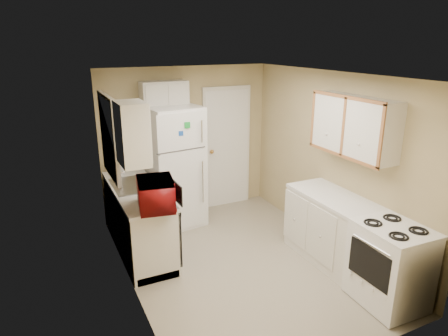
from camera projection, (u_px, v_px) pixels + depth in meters
name	position (u px, v px, depth m)	size (l,w,h in m)	color
floor	(240.00, 262.00, 5.24)	(3.80, 3.80, 0.00)	#B3A994
ceiling	(243.00, 75.00, 4.51)	(3.80, 3.80, 0.00)	white
wall_left	(127.00, 193.00, 4.30)	(3.80, 3.80, 0.00)	tan
wall_right	(332.00, 161.00, 5.45)	(3.80, 3.80, 0.00)	tan
wall_back	(187.00, 141.00, 6.51)	(2.80, 2.80, 0.00)	tan
wall_front	(351.00, 244.00, 3.24)	(2.80, 2.80, 0.00)	tan
left_counter	(139.00, 219.00, 5.43)	(0.60, 1.80, 0.90)	silver
dishwasher	(173.00, 231.00, 5.02)	(0.03, 0.58, 0.72)	black
sink	(134.00, 188.00, 5.43)	(0.54, 0.74, 0.16)	gray
microwave	(156.00, 195.00, 4.65)	(0.33, 0.60, 0.40)	maroon
soap_bottle	(121.00, 167.00, 5.84)	(0.09, 0.09, 0.19)	white
window_blinds	(110.00, 137.00, 5.10)	(0.10, 0.98, 1.08)	silver
upper_cabinet_left	(132.00, 134.00, 4.37)	(0.30, 0.45, 0.70)	silver
refrigerator	(174.00, 167.00, 6.11)	(0.77, 0.74, 1.86)	white
cabinet_over_fridge	(164.00, 95.00, 5.97)	(0.70, 0.30, 0.40)	silver
interior_door	(227.00, 148.00, 6.82)	(0.86, 0.06, 2.08)	white
right_counter	(351.00, 240.00, 4.87)	(0.60, 2.00, 0.90)	silver
stove	(390.00, 266.00, 4.31)	(0.60, 0.74, 0.90)	white
upper_cabinet_right	(354.00, 126.00, 4.78)	(0.30, 1.20, 0.70)	silver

